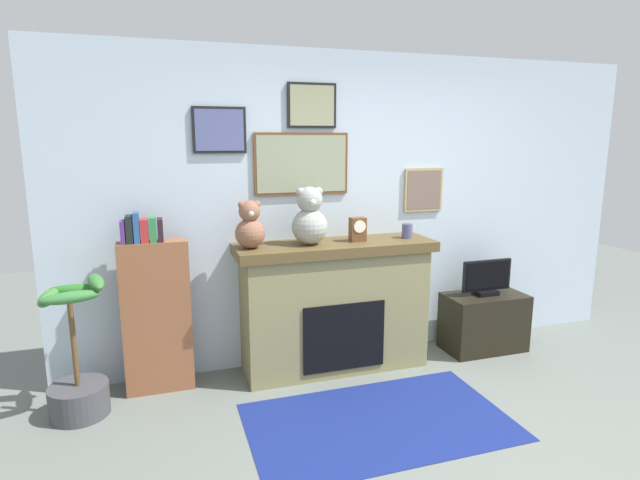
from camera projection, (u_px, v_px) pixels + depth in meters
name	position (u px, v px, depth m)	size (l,w,h in m)	color
back_wall	(364.00, 207.00, 4.46)	(5.20, 0.15, 2.60)	silver
fireplace	(335.00, 305.00, 4.22)	(1.62, 0.52, 1.08)	olive
bookshelf	(156.00, 312.00, 3.81)	(0.50, 0.16, 1.38)	brown
potted_plant	(78.00, 373.00, 3.51)	(0.45, 0.45, 0.98)	#3F3F44
tv_stand	(484.00, 322.00, 4.64)	(0.72, 0.40, 0.52)	black
television	(487.00, 279.00, 4.56)	(0.48, 0.14, 0.32)	black
area_rug	(379.00, 421.00, 3.47)	(1.78, 1.05, 0.01)	navy
candle_jar	(407.00, 231.00, 4.28)	(0.09, 0.09, 0.12)	#4C517A
mantel_clock	(358.00, 229.00, 4.13)	(0.13, 0.09, 0.19)	brown
teddy_bear_brown	(250.00, 227.00, 3.86)	(0.23, 0.23, 0.37)	brown
teddy_bear_cream	(310.00, 219.00, 3.99)	(0.28, 0.28, 0.46)	#989D94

